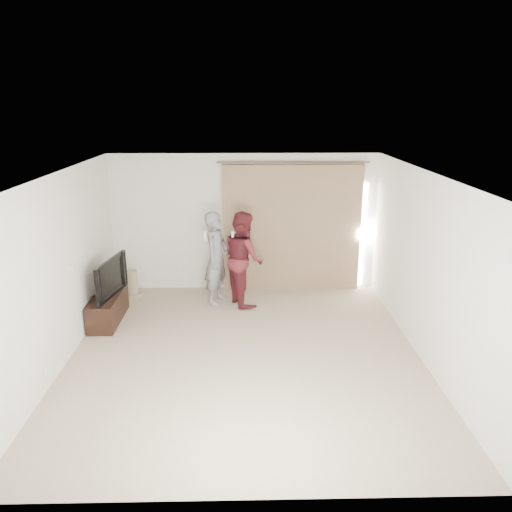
% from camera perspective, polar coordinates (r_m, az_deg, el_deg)
% --- Properties ---
extents(floor, '(5.50, 5.50, 0.00)m').
position_cam_1_polar(floor, '(7.34, -1.27, -11.22)').
color(floor, tan).
rests_on(floor, ground).
extents(wall_back, '(5.00, 0.04, 2.60)m').
position_cam_1_polar(wall_back, '(9.46, -1.35, 3.80)').
color(wall_back, silver).
rests_on(wall_back, ground).
extents(wall_left, '(0.04, 5.50, 2.60)m').
position_cam_1_polar(wall_left, '(7.26, -21.49, -1.59)').
color(wall_left, silver).
rests_on(wall_left, ground).
extents(ceiling, '(5.00, 5.50, 0.01)m').
position_cam_1_polar(ceiling, '(6.51, -1.42, 9.34)').
color(ceiling, white).
rests_on(ceiling, wall_back).
extents(curtain, '(2.80, 0.11, 2.46)m').
position_cam_1_polar(curtain, '(9.46, 4.21, 3.16)').
color(curtain, tan).
rests_on(curtain, ground).
extents(tv_console, '(0.41, 1.18, 0.46)m').
position_cam_1_polar(tv_console, '(8.65, -16.55, -5.71)').
color(tv_console, black).
rests_on(tv_console, ground).
extents(tv, '(0.33, 1.09, 0.63)m').
position_cam_1_polar(tv, '(8.46, -16.86, -2.34)').
color(tv, black).
rests_on(tv, tv_console).
extents(scratching_post, '(0.37, 0.37, 0.50)m').
position_cam_1_polar(scratching_post, '(9.62, -13.94, -3.34)').
color(scratching_post, tan).
rests_on(scratching_post, ground).
extents(person_man, '(0.59, 0.71, 1.67)m').
position_cam_1_polar(person_man, '(8.87, -4.52, -0.25)').
color(person_man, slate).
rests_on(person_man, ground).
extents(person_woman, '(0.90, 1.00, 1.69)m').
position_cam_1_polar(person_woman, '(8.83, -1.46, -0.25)').
color(person_woman, maroon).
rests_on(person_woman, ground).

